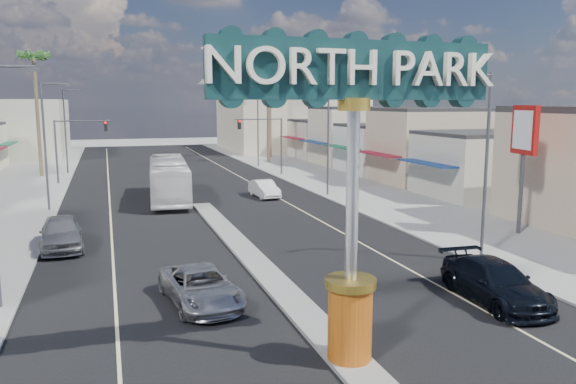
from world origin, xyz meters
TOP-DOWN VIEW (x-y plane):
  - ground at (0.00, 30.00)m, footprint 160.00×160.00m
  - road at (0.00, 30.00)m, footprint 20.00×120.00m
  - median_island at (0.00, 14.00)m, footprint 1.30×30.00m
  - sidewalk_right at (14.00, 30.00)m, footprint 8.00×120.00m
  - storefront_row_right at (24.00, 43.00)m, footprint 12.00×42.00m
  - backdrop_far_right at (22.00, 75.00)m, footprint 20.00×20.00m
  - gateway_sign at (0.00, 1.98)m, footprint 8.20×1.50m
  - traffic_signal_left at (-9.18, 43.99)m, footprint 5.09×0.45m
  - traffic_signal_right at (9.18, 43.99)m, footprint 5.09×0.45m
  - streetlight_l_mid at (-10.43, 30.00)m, footprint 2.03×0.22m
  - streetlight_l_far at (-10.43, 52.00)m, footprint 2.03×0.22m
  - streetlight_r_near at (10.43, 10.00)m, footprint 2.03×0.22m
  - streetlight_r_mid at (10.43, 30.00)m, footprint 2.03×0.22m
  - streetlight_r_far at (10.43, 52.00)m, footprint 2.03×0.22m
  - palm_left_far at (-13.00, 50.00)m, footprint 2.60×2.60m
  - palm_right_mid at (13.00, 56.00)m, footprint 2.60×2.60m
  - palm_right_far at (15.00, 62.00)m, footprint 2.60×2.60m
  - suv_left at (-3.38, 8.25)m, footprint 2.94×5.28m
  - suv_right at (7.46, 5.01)m, footprint 2.54×5.56m
  - car_parked_left at (-9.00, 18.64)m, footprint 2.42×5.29m
  - car_parked_right at (5.50, 31.08)m, footprint 1.73×4.29m
  - city_bus at (-2.00, 32.00)m, footprint 3.73×12.20m
  - bank_pylon_sign at (15.99, 13.81)m, footprint 0.63×2.31m

SIDE VIEW (x-z plane):
  - ground at x=0.00m, z-range 0.00..0.00m
  - road at x=0.00m, z-range 0.00..0.01m
  - sidewalk_right at x=14.00m, z-range 0.00..0.12m
  - median_island at x=0.00m, z-range 0.00..0.16m
  - car_parked_right at x=5.50m, z-range 0.00..1.39m
  - suv_left at x=-3.38m, z-range 0.00..1.39m
  - suv_right at x=7.46m, z-range 0.00..1.58m
  - car_parked_left at x=-9.00m, z-range 0.00..1.76m
  - city_bus at x=-2.00m, z-range 0.00..3.35m
  - storefront_row_right at x=24.00m, z-range 0.00..6.00m
  - backdrop_far_right at x=22.00m, z-range 0.00..8.00m
  - traffic_signal_left at x=-9.18m, z-range 1.27..7.27m
  - traffic_signal_right at x=9.18m, z-range 1.27..7.27m
  - streetlight_l_mid at x=-10.43m, z-range 0.57..9.57m
  - streetlight_l_far at x=-10.43m, z-range 0.57..9.57m
  - streetlight_r_near at x=10.43m, z-range 0.57..9.57m
  - streetlight_r_mid at x=10.43m, z-range 0.57..9.57m
  - streetlight_r_far at x=10.43m, z-range 0.57..9.57m
  - bank_pylon_sign at x=15.99m, z-range 2.00..9.36m
  - gateway_sign at x=0.00m, z-range 1.35..10.50m
  - palm_right_mid at x=13.00m, z-range 4.55..16.65m
  - palm_left_far at x=-13.00m, z-range 4.95..18.05m
  - palm_right_far at x=15.00m, z-range 5.34..19.44m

